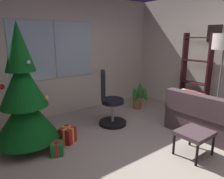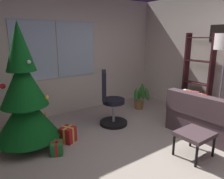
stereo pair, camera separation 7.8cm
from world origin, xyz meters
The scene contains 11 objects.
ground_plane centered at (0.00, 0.00, -0.05)m, with size 4.66×5.52×0.10m, color #A4988B.
wall_back_with_windows centered at (-0.02, 2.80, 1.33)m, with size 4.66×0.12×2.65m.
footstool centered at (0.58, -0.07, 0.33)m, with size 0.50×0.44×0.38m.
holiday_tree centered at (-1.33, 1.67, 0.81)m, with size 0.99×0.99×2.43m.
gift_box_red centered at (-0.75, 1.43, 0.13)m, with size 0.29×0.29×0.27m.
gift_box_green centered at (-1.05, 1.19, 0.10)m, with size 0.25×0.26×0.20m.
gift_box_gold centered at (-0.98, 2.33, 0.12)m, with size 0.38×0.41×0.24m.
office_chair centered at (0.26, 1.60, 0.44)m, with size 0.58×0.57×1.10m.
bookshelf centered at (2.11, 0.90, 0.82)m, with size 0.18×0.64×1.82m.
floor_lamp centered at (1.79, 0.22, 1.56)m, with size 0.42×0.42×1.80m.
potted_plant centered at (1.45, 1.98, 0.26)m, with size 0.41×0.38×0.62m.
Camera 1 is at (-2.11, -1.56, 1.74)m, focal length 33.38 mm.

